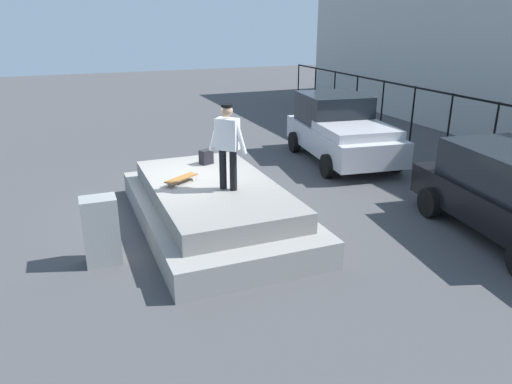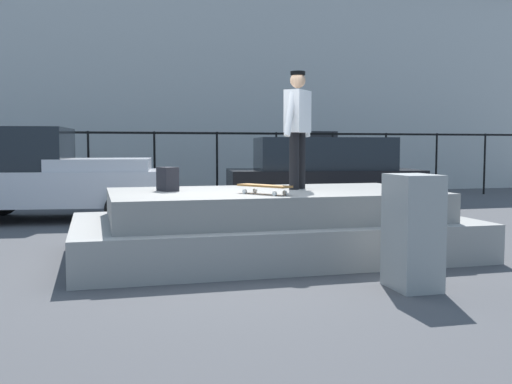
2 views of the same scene
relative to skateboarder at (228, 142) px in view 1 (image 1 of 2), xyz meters
The scene contains 8 objects.
ground_plane 2.27m from the skateboarder, 157.42° to the right, with size 60.00×60.00×0.00m, color #424244.
concrete_ledge 1.52m from the skateboarder, 158.67° to the right, with size 5.34×2.92×0.90m.
skateboarder is the anchor object (origin of this frame).
skateboard 1.35m from the skateboarder, 132.78° to the right, with size 0.59×0.77×0.12m.
backpack 2.00m from the skateboarder, behind, with size 0.28×0.20×0.33m, color black.
car_silver_pickup_near 6.11m from the skateboarder, 127.54° to the left, with size 4.63×2.67×1.88m.
utility_box 2.80m from the skateboarder, 80.15° to the right, with size 0.44×0.60×1.22m, color gray.
fence_row 8.30m from the skateboarder, 98.45° to the left, with size 24.06×0.06×1.90m.
Camera 1 is at (9.69, -2.35, 4.08)m, focal length 33.97 mm.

